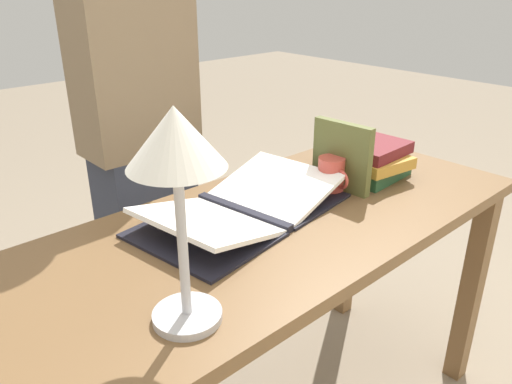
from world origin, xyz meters
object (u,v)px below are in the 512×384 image
Objects in this scene: reading_lamp at (177,158)px; person_reader at (141,140)px; book_stack_tall at (363,157)px; coffee_mug at (331,175)px; open_book at (243,208)px; book_standing_upright at (342,156)px.

person_reader reaches higher than reading_lamp.
book_stack_tall is 2.68× the size of coffee_mug.
book_stack_tall reaches higher than coffee_mug.
reading_lamp is at bearing 27.20° from open_book.
reading_lamp is 0.73m from coffee_mug.
open_book is 0.53m from reading_lamp.
book_standing_upright is 0.06m from coffee_mug.
person_reader reaches higher than book_stack_tall.
reading_lamp is at bearing 15.05° from book_stack_tall.
person_reader reaches higher than open_book.
open_book is at bearing -10.80° from coffee_mug.
book_standing_upright is at bearing -164.02° from reading_lamp.
open_book is at bearing -3.73° from book_stack_tall.
reading_lamp is at bearing -115.29° from person_reader.
person_reader is (-0.01, -0.53, 0.06)m from open_book.
reading_lamp is 0.90m from person_reader.
reading_lamp is (0.69, 0.20, 0.21)m from book_standing_upright.
book_stack_tall is at bearing -50.57° from person_reader.
book_standing_upright is 0.50× the size of reading_lamp.
person_reader reaches higher than book_standing_upright.
book_stack_tall is 0.17× the size of person_reader.
reading_lamp reaches higher than open_book.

